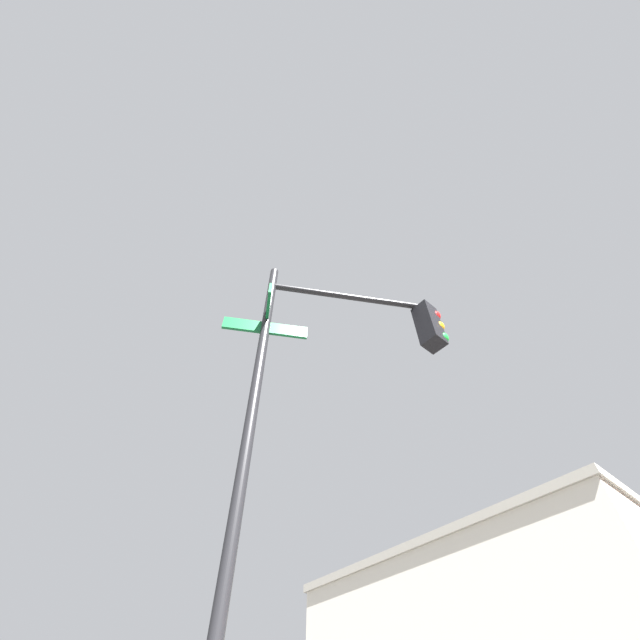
{
  "coord_description": "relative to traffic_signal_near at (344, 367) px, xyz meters",
  "views": [
    {
      "loc": [
        -4.07,
        -8.9,
        1.12
      ],
      "look_at": [
        -6.49,
        -6.84,
        4.96
      ],
      "focal_mm": 22.55,
      "sensor_mm": 36.0,
      "label": 1
    }
  ],
  "objects": [
    {
      "name": "traffic_signal_near",
      "position": [
        0.0,
        0.0,
        0.0
      ],
      "size": [
        1.8,
        2.73,
        6.46
      ],
      "color": "black",
      "rests_on": "ground_plane"
    }
  ]
}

